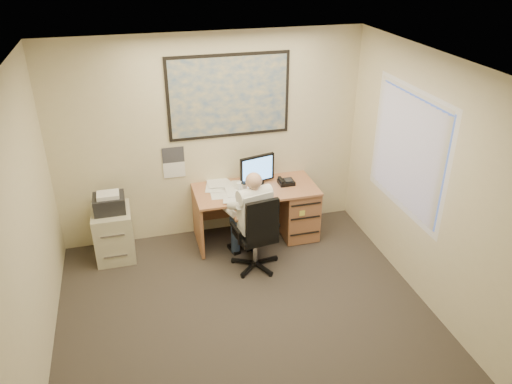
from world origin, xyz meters
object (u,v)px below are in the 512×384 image
object	(u,v)px
desk	(279,205)
person	(254,221)
filing_cabinet	(113,229)
office_chair	(255,248)

from	to	relation	value
desk	person	xyz separation A→B (m)	(-0.51, -0.63, 0.19)
filing_cabinet	person	bearing A→B (deg)	-21.52
filing_cabinet	person	world-z (taller)	person
office_chair	person	distance (m)	0.34
desk	office_chair	xyz separation A→B (m)	(-0.51, -0.70, -0.14)
filing_cabinet	person	xyz separation A→B (m)	(1.67, -0.66, 0.24)
filing_cabinet	office_chair	xyz separation A→B (m)	(1.66, -0.73, -0.09)
office_chair	filing_cabinet	bearing A→B (deg)	147.94
office_chair	person	xyz separation A→B (m)	(0.01, 0.08, 0.34)
desk	person	size ratio (longest dim) A/B	1.26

